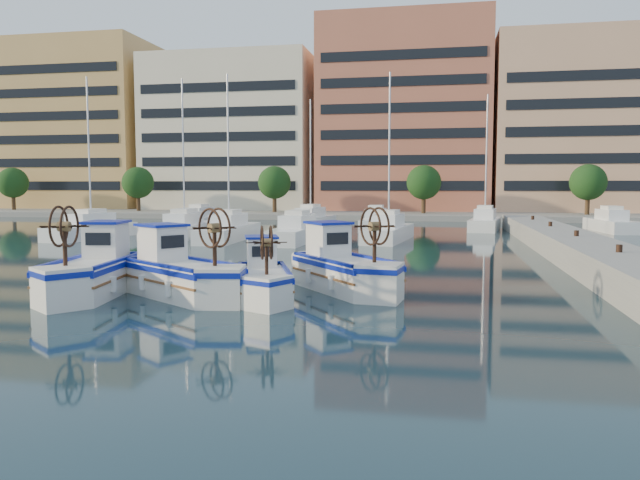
{
  "coord_description": "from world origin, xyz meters",
  "views": [
    {
      "loc": [
        6.08,
        -20.29,
        3.82
      ],
      "look_at": [
        0.99,
        5.78,
        1.5
      ],
      "focal_mm": 35.0,
      "sensor_mm": 36.0,
      "label": 1
    }
  ],
  "objects_px": {
    "fishing_boat_a": "(94,270)",
    "fishing_boat_d": "(343,267)",
    "fishing_boat_c": "(263,277)",
    "fishing_boat_b": "(180,272)"
  },
  "relations": [
    {
      "from": "fishing_boat_c",
      "to": "fishing_boat_d",
      "type": "xyz_separation_m",
      "value": [
        2.43,
        2.02,
        0.15
      ]
    },
    {
      "from": "fishing_boat_b",
      "to": "fishing_boat_c",
      "type": "xyz_separation_m",
      "value": [
        2.9,
        0.29,
        -0.15
      ]
    },
    {
      "from": "fishing_boat_c",
      "to": "fishing_boat_d",
      "type": "distance_m",
      "value": 3.17
    },
    {
      "from": "fishing_boat_a",
      "to": "fishing_boat_c",
      "type": "bearing_deg",
      "value": -4.17
    },
    {
      "from": "fishing_boat_c",
      "to": "fishing_boat_d",
      "type": "bearing_deg",
      "value": 20.12
    },
    {
      "from": "fishing_boat_d",
      "to": "fishing_boat_b",
      "type": "bearing_deg",
      "value": 165.46
    },
    {
      "from": "fishing_boat_c",
      "to": "fishing_boat_b",
      "type": "bearing_deg",
      "value": 166.16
    },
    {
      "from": "fishing_boat_a",
      "to": "fishing_boat_d",
      "type": "height_order",
      "value": "fishing_boat_a"
    },
    {
      "from": "fishing_boat_b",
      "to": "fishing_boat_d",
      "type": "distance_m",
      "value": 5.82
    },
    {
      "from": "fishing_boat_b",
      "to": "fishing_boat_d",
      "type": "bearing_deg",
      "value": -31.1
    }
  ]
}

